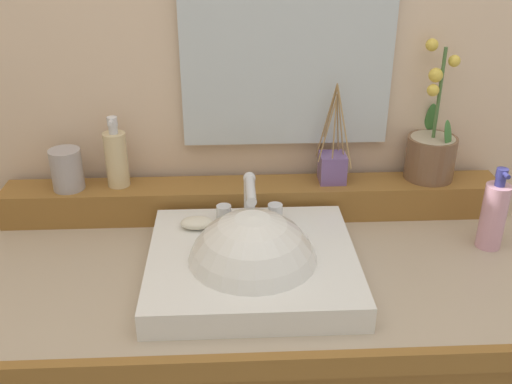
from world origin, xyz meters
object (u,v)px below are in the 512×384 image
(reed_diffuser, at_px, (332,166))
(tumbler_cup, at_px, (67,169))
(lotion_bottle, at_px, (494,214))
(potted_plant, at_px, (431,150))
(sink_basin, at_px, (253,271))
(soap_dispenser, at_px, (116,158))
(soap_bar, at_px, (197,223))

(reed_diffuser, bearing_deg, tumbler_cup, -178.93)
(reed_diffuser, bearing_deg, lotion_bottle, -29.18)
(potted_plant, relative_size, lotion_bottle, 1.76)
(sink_basin, distance_m, lotion_bottle, 0.53)
(soap_dispenser, height_order, reed_diffuser, reed_diffuser)
(soap_bar, height_order, tumbler_cup, tumbler_cup)
(sink_basin, relative_size, lotion_bottle, 2.22)
(tumbler_cup, height_order, reed_diffuser, reed_diffuser)
(soap_bar, height_order, potted_plant, potted_plant)
(potted_plant, height_order, lotion_bottle, potted_plant)
(potted_plant, relative_size, tumbler_cup, 3.40)
(soap_bar, bearing_deg, potted_plant, 17.44)
(reed_diffuser, bearing_deg, sink_basin, -125.68)
(soap_bar, bearing_deg, sink_basin, -45.91)
(soap_dispenser, bearing_deg, potted_plant, 0.62)
(sink_basin, bearing_deg, reed_diffuser, 54.32)
(soap_bar, xyz_separation_m, reed_diffuser, (0.31, 0.16, 0.05))
(soap_dispenser, bearing_deg, reed_diffuser, -0.24)
(soap_bar, distance_m, tumbler_cup, 0.34)
(soap_dispenser, xyz_separation_m, reed_diffuser, (0.50, -0.00, -0.03))
(potted_plant, distance_m, soap_dispenser, 0.73)
(soap_bar, distance_m, soap_dispenser, 0.26)
(sink_basin, height_order, lotion_bottle, lotion_bottle)
(soap_bar, bearing_deg, tumbler_cup, 153.31)
(soap_dispenser, bearing_deg, sink_basin, -43.06)
(soap_bar, height_order, lotion_bottle, lotion_bottle)
(sink_basin, xyz_separation_m, lotion_bottle, (0.51, 0.10, 0.06))
(soap_dispenser, xyz_separation_m, tumbler_cup, (-0.11, -0.01, -0.02))
(potted_plant, xyz_separation_m, soap_dispenser, (-0.73, -0.01, -0.00))
(sink_basin, height_order, potted_plant, potted_plant)
(sink_basin, bearing_deg, lotion_bottle, 10.92)
(tumbler_cup, xyz_separation_m, reed_diffuser, (0.61, 0.01, -0.01))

